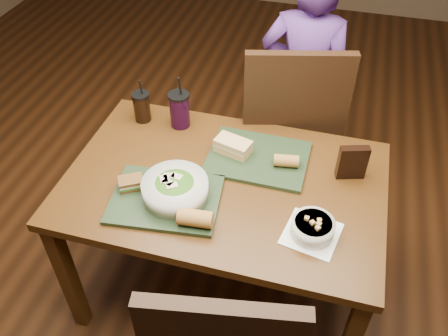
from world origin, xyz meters
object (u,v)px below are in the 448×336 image
Objects in this scene: tray_far at (258,158)px; sandwich_far at (233,146)px; soup_bowl at (313,228)px; baguette_far at (286,161)px; tray_near at (166,199)px; sandwich_near at (131,183)px; diner at (303,84)px; cup_cola at (142,107)px; salad_bowl at (175,188)px; baguette_near at (195,218)px; chair_far at (295,129)px; chip_bag at (352,162)px; cup_berry at (180,110)px; dining_table at (224,196)px.

tray_far is 2.49× the size of sandwich_far.
soup_bowl is 0.36m from baguette_far.
sandwich_near is at bearing 172.98° from tray_near.
diner is at bearing 75.00° from sandwich_far.
soup_bowl is at bearing -42.02° from sandwich_far.
cup_cola reaches higher than sandwich_far.
tray_far is 0.60m from cup_cola.
baguette_near is (0.12, -0.12, -0.01)m from salad_bowl.
sandwich_far is at bearing -117.32° from chair_far.
baguette_near is at bearing 81.00° from diner.
tray_far is 0.12m from sandwich_far.
chip_bag is (0.64, 0.32, 0.02)m from salad_bowl.
diner reaches higher than soup_bowl.
tray_far is 4.09× the size of baguette_far.
chip_bag is (0.50, -0.00, 0.03)m from sandwich_far.
chair_far is at bearing 62.68° from sandwich_far.
soup_bowl is 0.43m from baguette_near.
sandwich_far is (-0.39, 0.35, 0.01)m from soup_bowl.
cup_cola is 0.18m from cup_berry.
cup_cola is (-0.69, -0.29, 0.20)m from chair_far.
sandwich_near is (-0.55, -0.74, 0.17)m from chair_far.
baguette_far is at bearing 31.36° from dining_table.
tray_near is 0.76m from chip_bag.
baguette_far is (0.26, 0.41, -0.01)m from baguette_near.
baguette_near reaches higher than soup_bowl.
sandwich_far is 1.10× the size of chip_bag.
baguette_near is 0.49× the size of cup_berry.
salad_bowl is at bearing -171.20° from chip_bag.
baguette_far is (0.42, 0.31, 0.03)m from tray_near.
baguette_far is 0.73m from cup_cola.
dining_table is 5.79× the size of soup_bowl.
sandwich_far reaches higher than sandwich_near.
chair_far reaches higher than dining_table.
tray_far is (0.29, 0.33, 0.00)m from tray_near.
sandwich_far is at bearing 162.51° from chip_bag.
salad_bowl is 0.17m from baguette_near.
diner is at bearing 92.42° from baguette_far.
chair_far is 4.25× the size of cup_berry.
cup_cola is (-0.14, 0.45, 0.03)m from sandwich_near.
cup_berry is (-0.68, 0.49, 0.05)m from soup_bowl.
chair_far is 7.27× the size of chip_bag.
baguette_far is at bearing -12.67° from cup_cola.
sandwich_near is at bearing -95.40° from cup_berry.
baguette_far is (0.02, -0.45, 0.18)m from chair_far.
chip_bag is at bearing -0.24° from sandwich_far.
tray_near is 3.28× the size of baguette_near.
diner is 6.07× the size of soup_bowl.
chip_bag is at bearing -56.43° from chair_far.
chair_far is 0.48m from baguette_far.
baguette_near is at bearing -157.95° from chip_bag.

